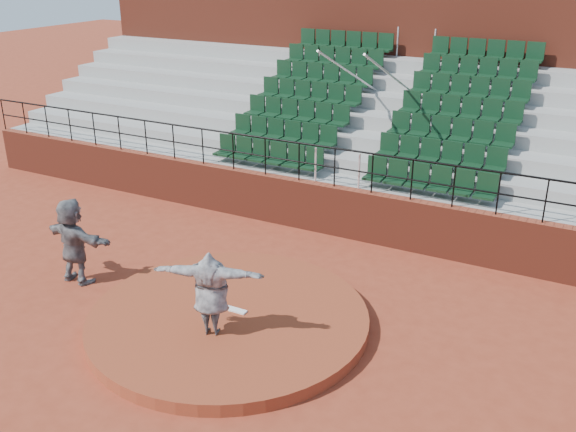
# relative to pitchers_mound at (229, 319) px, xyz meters

# --- Properties ---
(ground) EXTENTS (90.00, 90.00, 0.00)m
(ground) POSITION_rel_pitchers_mound_xyz_m (0.00, 0.00, -0.12)
(ground) COLOR maroon
(ground) RESTS_ON ground
(pitchers_mound) EXTENTS (5.50, 5.50, 0.25)m
(pitchers_mound) POSITION_rel_pitchers_mound_xyz_m (0.00, 0.00, 0.00)
(pitchers_mound) COLOR brown
(pitchers_mound) RESTS_ON ground
(pitching_rubber) EXTENTS (0.60, 0.15, 0.03)m
(pitching_rubber) POSITION_rel_pitchers_mound_xyz_m (0.00, 0.15, 0.14)
(pitching_rubber) COLOR white
(pitching_rubber) RESTS_ON pitchers_mound
(boundary_wall) EXTENTS (24.00, 0.30, 1.30)m
(boundary_wall) POSITION_rel_pitchers_mound_xyz_m (0.00, 5.00, 0.53)
(boundary_wall) COLOR maroon
(boundary_wall) RESTS_ON ground
(wall_railing) EXTENTS (24.04, 0.05, 1.03)m
(wall_railing) POSITION_rel_pitchers_mound_xyz_m (0.00, 5.00, 1.90)
(wall_railing) COLOR black
(wall_railing) RESTS_ON boundary_wall
(seating_deck) EXTENTS (24.00, 5.97, 4.63)m
(seating_deck) POSITION_rel_pitchers_mound_xyz_m (0.00, 8.65, 1.32)
(seating_deck) COLOR #979792
(seating_deck) RESTS_ON ground
(press_box_facade) EXTENTS (24.00, 3.00, 7.10)m
(press_box_facade) POSITION_rel_pitchers_mound_xyz_m (0.00, 12.60, 3.43)
(press_box_facade) COLOR maroon
(press_box_facade) RESTS_ON ground
(pitcher) EXTENTS (2.10, 1.17, 1.65)m
(pitcher) POSITION_rel_pitchers_mound_xyz_m (0.10, -0.69, 0.95)
(pitcher) COLOR black
(pitcher) RESTS_ON pitchers_mound
(fielder) EXTENTS (1.85, 0.69, 1.96)m
(fielder) POSITION_rel_pitchers_mound_xyz_m (-3.95, -0.04, 0.85)
(fielder) COLOR black
(fielder) RESTS_ON ground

